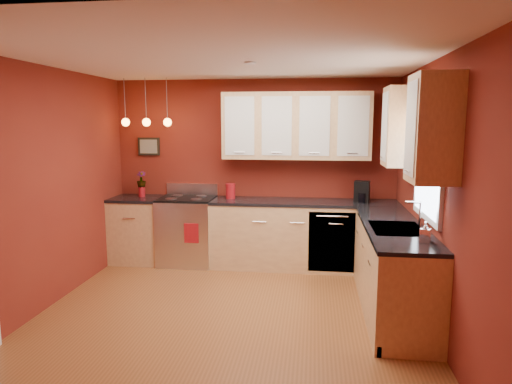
# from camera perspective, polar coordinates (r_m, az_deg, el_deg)

# --- Properties ---
(floor) EXTENTS (4.20, 4.20, 0.00)m
(floor) POSITION_cam_1_polar(r_m,az_deg,el_deg) (4.87, -3.59, -15.58)
(floor) COLOR brown
(floor) RESTS_ON ground
(ceiling) EXTENTS (4.00, 4.20, 0.02)m
(ceiling) POSITION_cam_1_polar(r_m,az_deg,el_deg) (4.48, -3.92, 16.36)
(ceiling) COLOR white
(ceiling) RESTS_ON wall_back
(wall_back) EXTENTS (4.00, 0.02, 2.60)m
(wall_back) POSITION_cam_1_polar(r_m,az_deg,el_deg) (6.55, -0.25, 2.58)
(wall_back) COLOR maroon
(wall_back) RESTS_ON floor
(wall_front) EXTENTS (4.00, 0.02, 2.60)m
(wall_front) POSITION_cam_1_polar(r_m,az_deg,el_deg) (2.51, -12.98, -7.82)
(wall_front) COLOR maroon
(wall_front) RESTS_ON floor
(wall_left) EXTENTS (0.02, 4.20, 2.60)m
(wall_left) POSITION_cam_1_polar(r_m,az_deg,el_deg) (5.25, -25.69, 0.16)
(wall_left) COLOR maroon
(wall_left) RESTS_ON floor
(wall_right) EXTENTS (0.02, 4.20, 2.60)m
(wall_right) POSITION_cam_1_polar(r_m,az_deg,el_deg) (4.56, 21.76, -0.78)
(wall_right) COLOR maroon
(wall_right) RESTS_ON floor
(base_cabinets_back_left) EXTENTS (0.70, 0.60, 0.90)m
(base_cabinets_back_left) POSITION_cam_1_polar(r_m,az_deg,el_deg) (6.83, -14.50, -4.70)
(base_cabinets_back_left) COLOR #E3B779
(base_cabinets_back_left) RESTS_ON floor
(base_cabinets_back_right) EXTENTS (2.54, 0.60, 0.90)m
(base_cabinets_back_right) POSITION_cam_1_polar(r_m,az_deg,el_deg) (6.35, 5.98, -5.46)
(base_cabinets_back_right) COLOR #E3B779
(base_cabinets_back_right) RESTS_ON floor
(base_cabinets_right) EXTENTS (0.60, 2.10, 0.90)m
(base_cabinets_right) POSITION_cam_1_polar(r_m,az_deg,el_deg) (5.12, 16.66, -9.30)
(base_cabinets_right) COLOR #E3B779
(base_cabinets_right) RESTS_ON floor
(counter_back_left) EXTENTS (0.70, 0.62, 0.04)m
(counter_back_left) POSITION_cam_1_polar(r_m,az_deg,el_deg) (6.73, -14.65, -0.80)
(counter_back_left) COLOR black
(counter_back_left) RESTS_ON base_cabinets_back_left
(counter_back_right) EXTENTS (2.54, 0.62, 0.04)m
(counter_back_right) POSITION_cam_1_polar(r_m,az_deg,el_deg) (6.25, 6.04, -1.29)
(counter_back_right) COLOR black
(counter_back_right) RESTS_ON base_cabinets_back_right
(counter_right) EXTENTS (0.62, 2.10, 0.04)m
(counter_right) POSITION_cam_1_polar(r_m,az_deg,el_deg) (5.00, 16.90, -4.17)
(counter_right) COLOR black
(counter_right) RESTS_ON base_cabinets_right
(gas_range) EXTENTS (0.76, 0.64, 1.11)m
(gas_range) POSITION_cam_1_polar(r_m,az_deg,el_deg) (6.59, -8.57, -4.72)
(gas_range) COLOR silver
(gas_range) RESTS_ON floor
(dishwasher_front) EXTENTS (0.60, 0.02, 0.80)m
(dishwasher_front) POSITION_cam_1_polar(r_m,az_deg,el_deg) (6.07, 9.42, -6.20)
(dishwasher_front) COLOR silver
(dishwasher_front) RESTS_ON base_cabinets_back_right
(sink) EXTENTS (0.50, 0.70, 0.33)m
(sink) POSITION_cam_1_polar(r_m,az_deg,el_deg) (4.86, 17.21, -4.62)
(sink) COLOR gray
(sink) RESTS_ON counter_right
(window) EXTENTS (0.06, 1.02, 1.22)m
(window) POSITION_cam_1_polar(r_m,az_deg,el_deg) (4.80, 20.84, 4.39)
(window) COLOR white
(window) RESTS_ON wall_right
(upper_cabinets_back) EXTENTS (2.00, 0.35, 0.90)m
(upper_cabinets_back) POSITION_cam_1_polar(r_m,az_deg,el_deg) (6.29, 5.03, 8.22)
(upper_cabinets_back) COLOR #E3B779
(upper_cabinets_back) RESTS_ON wall_back
(upper_cabinets_right) EXTENTS (0.35, 1.95, 0.90)m
(upper_cabinets_right) POSITION_cam_1_polar(r_m,az_deg,el_deg) (4.78, 19.19, 7.60)
(upper_cabinets_right) COLOR #E3B779
(upper_cabinets_right) RESTS_ON wall_right
(wall_picture) EXTENTS (0.32, 0.03, 0.26)m
(wall_picture) POSITION_cam_1_polar(r_m,az_deg,el_deg) (6.88, -13.24, 5.57)
(wall_picture) COLOR black
(wall_picture) RESTS_ON wall_back
(pendant_lights) EXTENTS (0.71, 0.11, 0.66)m
(pendant_lights) POSITION_cam_1_polar(r_m,az_deg,el_deg) (6.53, -13.54, 8.55)
(pendant_lights) COLOR gray
(pendant_lights) RESTS_ON ceiling
(red_canister) EXTENTS (0.14, 0.14, 0.21)m
(red_canister) POSITION_cam_1_polar(r_m,az_deg,el_deg) (6.40, -3.21, 0.13)
(red_canister) COLOR maroon
(red_canister) RESTS_ON counter_back_right
(red_vase) EXTENTS (0.09, 0.09, 0.15)m
(red_vase) POSITION_cam_1_polar(r_m,az_deg,el_deg) (6.75, -14.09, 0.06)
(red_vase) COLOR maroon
(red_vase) RESTS_ON counter_back_left
(flowers) EXTENTS (0.16, 0.16, 0.23)m
(flowers) POSITION_cam_1_polar(r_m,az_deg,el_deg) (6.73, -14.15, 1.51)
(flowers) COLOR maroon
(flowers) RESTS_ON red_vase
(coffee_maker) EXTENTS (0.23, 0.22, 0.28)m
(coffee_maker) POSITION_cam_1_polar(r_m,az_deg,el_deg) (6.27, 13.11, -0.06)
(coffee_maker) COLOR black
(coffee_maker) RESTS_ON counter_back_right
(soap_pump) EXTENTS (0.11, 0.11, 0.19)m
(soap_pump) POSITION_cam_1_polar(r_m,az_deg,el_deg) (4.34, 20.40, -4.73)
(soap_pump) COLOR white
(soap_pump) RESTS_ON counter_right
(dish_towel) EXTENTS (0.20, 0.01, 0.27)m
(dish_towel) POSITION_cam_1_polar(r_m,az_deg,el_deg) (6.23, -8.09, -5.13)
(dish_towel) COLOR maroon
(dish_towel) RESTS_ON gas_range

